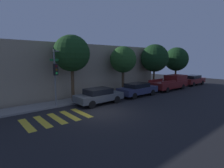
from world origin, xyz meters
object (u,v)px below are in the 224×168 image
at_px(tree_far_end, 154,58).
at_px(tree_behind_truck, 176,59).
at_px(pickup_truck, 170,82).
at_px(tree_midblock, 123,60).
at_px(traffic_light_pole, 62,67).
at_px(sedan_middle, 138,89).
at_px(sedan_near_corner, 99,96).
at_px(sedan_far_end, 193,80).
at_px(tree_near_corner, 72,54).

height_order(tree_far_end, tree_behind_truck, tree_far_end).
xyz_separation_m(pickup_truck, tree_midblock, (-6.47, 1.95, 2.88)).
relative_size(traffic_light_pole, sedan_middle, 1.02).
bearing_deg(tree_midblock, tree_behind_truck, 0.00).
xyz_separation_m(traffic_light_pole, tree_midblock, (7.44, 0.68, 0.56)).
relative_size(sedan_middle, pickup_truck, 0.80).
xyz_separation_m(sedan_near_corner, sedan_middle, (4.98, -0.00, 0.01)).
bearing_deg(sedan_near_corner, traffic_light_pole, 155.09).
height_order(pickup_truck, tree_far_end, tree_far_end).
relative_size(traffic_light_pole, tree_far_end, 0.81).
distance_m(sedan_far_end, tree_midblock, 12.99).
height_order(sedan_middle, tree_behind_truck, tree_behind_truck).
bearing_deg(sedan_middle, tree_near_corner, 163.18).
xyz_separation_m(sedan_far_end, tree_near_corner, (-18.64, 1.95, 3.56)).
xyz_separation_m(traffic_light_pole, sedan_middle, (7.71, -1.27, -2.49)).
bearing_deg(sedan_middle, tree_behind_truck, 10.34).
relative_size(tree_near_corner, tree_midblock, 1.13).
bearing_deg(traffic_light_pole, tree_far_end, 2.98).
xyz_separation_m(sedan_middle, pickup_truck, (6.20, -0.00, 0.16)).
relative_size(sedan_middle, tree_behind_truck, 0.82).
height_order(tree_near_corner, tree_behind_truck, tree_near_corner).
distance_m(traffic_light_pole, tree_far_end, 13.08).
relative_size(sedan_far_end, tree_behind_truck, 0.84).
bearing_deg(sedan_middle, pickup_truck, -0.00).
distance_m(sedan_far_end, tree_far_end, 7.82).
xyz_separation_m(traffic_light_pole, sedan_far_end, (19.92, -1.27, -2.45)).
height_order(sedan_near_corner, tree_far_end, tree_far_end).
xyz_separation_m(tree_midblock, tree_behind_truck, (10.94, 0.00, 0.03)).
bearing_deg(tree_near_corner, sedan_near_corner, -53.25).
relative_size(traffic_light_pole, tree_near_corner, 0.78).
bearing_deg(tree_midblock, sedan_near_corner, -157.55).
bearing_deg(sedan_middle, tree_midblock, 97.99).
bearing_deg(traffic_light_pole, pickup_truck, -5.21).
relative_size(sedan_near_corner, sedan_far_end, 0.90).
bearing_deg(tree_far_end, tree_behind_truck, 0.00).
bearing_deg(tree_midblock, sedan_middle, -82.01).
distance_m(traffic_light_pole, tree_behind_truck, 18.40).
height_order(traffic_light_pole, sedan_far_end, traffic_light_pole).
distance_m(pickup_truck, tree_behind_truck, 5.68).
height_order(traffic_light_pole, tree_near_corner, tree_near_corner).
bearing_deg(pickup_truck, sedan_far_end, 0.00).
distance_m(sedan_near_corner, tree_behind_truck, 16.07).
bearing_deg(tree_far_end, tree_near_corner, 180.00).
bearing_deg(tree_behind_truck, sedan_middle, -169.66).
relative_size(tree_midblock, tree_behind_truck, 0.94).
bearing_deg(sedan_far_end, traffic_light_pole, 176.36).
distance_m(sedan_middle, tree_far_end, 6.53).
xyz_separation_m(tree_near_corner, tree_behind_truck, (17.10, 0.00, -0.52)).
bearing_deg(tree_behind_truck, traffic_light_pole, -177.88).
bearing_deg(tree_behind_truck, tree_midblock, 180.00).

